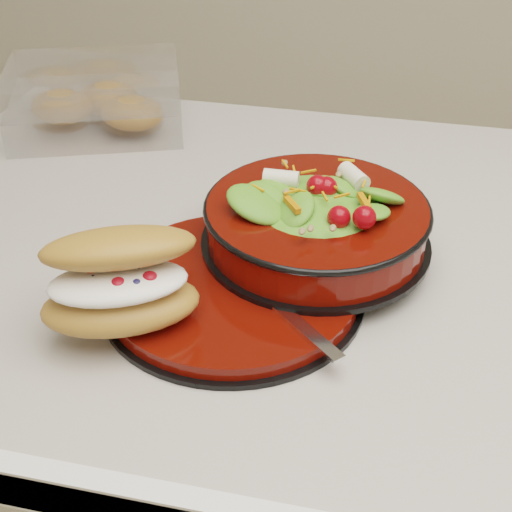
% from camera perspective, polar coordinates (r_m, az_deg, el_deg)
% --- Properties ---
extents(island_counter, '(1.24, 0.74, 0.90)m').
position_cam_1_polar(island_counter, '(1.12, 8.03, -18.79)').
color(island_counter, white).
rests_on(island_counter, ground).
extents(dinner_plate, '(0.27, 0.27, 0.02)m').
position_cam_1_polar(dinner_plate, '(0.73, -1.83, -2.63)').
color(dinner_plate, black).
rests_on(dinner_plate, island_counter).
extents(salad_bowl, '(0.25, 0.25, 0.10)m').
position_cam_1_polar(salad_bowl, '(0.76, 4.88, 3.33)').
color(salad_bowl, black).
rests_on(salad_bowl, dinner_plate).
extents(croissant, '(0.17, 0.14, 0.09)m').
position_cam_1_polar(croissant, '(0.66, -10.76, -1.99)').
color(croissant, '#B47D37').
rests_on(croissant, dinner_plate).
extents(fork, '(0.15, 0.14, 0.00)m').
position_cam_1_polar(fork, '(0.69, 1.46, -3.74)').
color(fork, silver).
rests_on(fork, dinner_plate).
extents(pastry_box, '(0.29, 0.25, 0.09)m').
position_cam_1_polar(pastry_box, '(1.10, -12.64, 12.13)').
color(pastry_box, white).
rests_on(pastry_box, island_counter).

